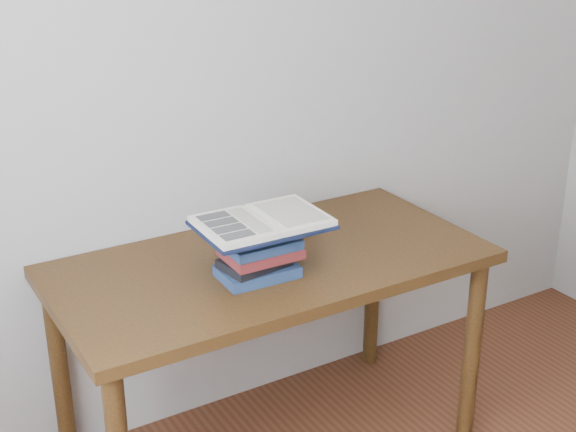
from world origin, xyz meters
TOP-DOWN VIEW (x-y plane):
  - desk at (-0.12, 1.38)m, footprint 1.43×0.72m
  - book_stack at (-0.21, 1.29)m, footprint 0.25×0.19m
  - open_book at (-0.18, 1.31)m, footprint 0.40×0.28m

SIDE VIEW (x-z plane):
  - desk at x=-0.12m, z-range 0.29..1.05m
  - book_stack at x=-0.21m, z-range 0.77..0.92m
  - open_book at x=-0.18m, z-range 0.92..0.95m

